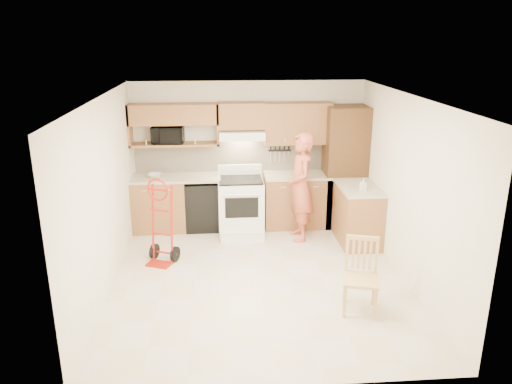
{
  "coord_description": "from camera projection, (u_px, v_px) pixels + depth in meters",
  "views": [
    {
      "loc": [
        -0.52,
        -6.17,
        3.26
      ],
      "look_at": [
        0.0,
        0.5,
        1.1
      ],
      "focal_mm": 34.66,
      "sensor_mm": 36.0,
      "label": 1
    }
  ],
  "objects": [
    {
      "name": "wall_right",
      "position": [
        407.0,
        189.0,
        6.66
      ],
      "size": [
        0.02,
        4.5,
        2.5
      ],
      "primitive_type": "cube",
      "color": "white",
      "rests_on": "ground"
    },
    {
      "name": "wall_front",
      "position": [
        280.0,
        271.0,
        4.37
      ],
      "size": [
        4.0,
        0.02,
        2.5
      ],
      "primitive_type": "cube",
      "color": "white",
      "rests_on": "ground"
    },
    {
      "name": "countertop_left",
      "position": [
        176.0,
        178.0,
        8.37
      ],
      "size": [
        1.5,
        0.63,
        0.04
      ],
      "primitive_type": "cube",
      "color": "#C3B698",
      "rests_on": "lower_cab_left"
    },
    {
      "name": "microwave",
      "position": [
        168.0,
        135.0,
        8.27
      ],
      "size": [
        0.54,
        0.38,
        0.29
      ],
      "primitive_type": "imported",
      "rotation": [
        0.0,
        0.0,
        -0.06
      ],
      "color": "black",
      "rests_on": "upper_shelf_mw"
    },
    {
      "name": "upper_cab_left",
      "position": [
        173.0,
        114.0,
        8.18
      ],
      "size": [
        1.5,
        0.33,
        0.34
      ],
      "primitive_type": "cube",
      "color": "#9F623C",
      "rests_on": "wall_back"
    },
    {
      "name": "soap_bottle",
      "position": [
        363.0,
        184.0,
        7.62
      ],
      "size": [
        0.1,
        0.1,
        0.19
      ],
      "primitive_type": "imported",
      "rotation": [
        0.0,
        0.0,
        0.18
      ],
      "color": "white",
      "rests_on": "countertop_return"
    },
    {
      "name": "countertop_right",
      "position": [
        297.0,
        175.0,
        8.53
      ],
      "size": [
        1.14,
        0.63,
        0.04
      ],
      "primitive_type": "cube",
      "color": "#C3B698",
      "rests_on": "lower_cab_right"
    },
    {
      "name": "wall_back",
      "position": [
        248.0,
        153.0,
        8.66
      ],
      "size": [
        4.0,
        0.02,
        2.5
      ],
      "primitive_type": "cube",
      "color": "white",
      "rests_on": "ground"
    },
    {
      "name": "upper_shelf_mw",
      "position": [
        175.0,
        144.0,
        8.33
      ],
      "size": [
        1.5,
        0.33,
        0.04
      ],
      "primitive_type": "cube",
      "color": "#9F623C",
      "rests_on": "wall_back"
    },
    {
      "name": "range_hood",
      "position": [
        242.0,
        135.0,
        8.3
      ],
      "size": [
        0.76,
        0.46,
        0.14
      ],
      "primitive_type": "cube",
      "color": "white",
      "rests_on": "wall_back"
    },
    {
      "name": "range",
      "position": [
        241.0,
        202.0,
        8.29
      ],
      "size": [
        0.75,
        0.99,
        1.11
      ],
      "primitive_type": null,
      "color": "white",
      "rests_on": "ground"
    },
    {
      "name": "cab_return_right",
      "position": [
        358.0,
        215.0,
        7.98
      ],
      "size": [
        0.6,
        1.0,
        0.9
      ],
      "primitive_type": "cube",
      "color": "#9F623C",
      "rests_on": "ground"
    },
    {
      "name": "bowl",
      "position": [
        155.0,
        175.0,
        8.33
      ],
      "size": [
        0.24,
        0.24,
        0.06
      ],
      "primitive_type": "imported",
      "rotation": [
        0.0,
        0.0,
        -0.02
      ],
      "color": "white",
      "rests_on": "countertop_left"
    },
    {
      "name": "lower_cab_right",
      "position": [
        297.0,
        201.0,
        8.67
      ],
      "size": [
        1.14,
        0.6,
        0.9
      ],
      "primitive_type": "cube",
      "color": "#9F623C",
      "rests_on": "ground"
    },
    {
      "name": "person",
      "position": [
        300.0,
        187.0,
        7.96
      ],
      "size": [
        0.47,
        0.68,
        1.78
      ],
      "primitive_type": "imported",
      "rotation": [
        0.0,
        0.0,
        -1.51
      ],
      "color": "#BE543B",
      "rests_on": "ground"
    },
    {
      "name": "ceiling",
      "position": [
        259.0,
        96.0,
        6.13
      ],
      "size": [
        4.0,
        4.5,
        0.02
      ],
      "primitive_type": "cube",
      "color": "white",
      "rests_on": "ground"
    },
    {
      "name": "wall_left",
      "position": [
        104.0,
        197.0,
        6.36
      ],
      "size": [
        0.02,
        4.5,
        2.5
      ],
      "primitive_type": "cube",
      "color": "white",
      "rests_on": "ground"
    },
    {
      "name": "pantry_tall",
      "position": [
        344.0,
        167.0,
        8.55
      ],
      "size": [
        0.7,
        0.6,
        2.1
      ],
      "primitive_type": "cube",
      "color": "#4C321A",
      "rests_on": "ground"
    },
    {
      "name": "lower_cab_left",
      "position": [
        160.0,
        204.0,
        8.49
      ],
      "size": [
        0.9,
        0.6,
        0.9
      ],
      "primitive_type": "cube",
      "color": "#9F623C",
      "rests_on": "ground"
    },
    {
      "name": "knife_strip",
      "position": [
        280.0,
        154.0,
        8.65
      ],
      "size": [
        0.4,
        0.05,
        0.29
      ],
      "primitive_type": null,
      "color": "black",
      "rests_on": "backsplash"
    },
    {
      "name": "upper_cab_center",
      "position": [
        241.0,
        116.0,
        8.27
      ],
      "size": [
        0.76,
        0.33,
        0.44
      ],
      "primitive_type": "cube",
      "color": "#9F623C",
      "rests_on": "wall_back"
    },
    {
      "name": "dining_chair",
      "position": [
        361.0,
        277.0,
        5.94
      ],
      "size": [
        0.51,
        0.54,
        0.92
      ],
      "primitive_type": null,
      "rotation": [
        0.0,
        0.0,
        -0.25
      ],
      "color": "tan",
      "rests_on": "ground"
    },
    {
      "name": "dishwasher",
      "position": [
        204.0,
        205.0,
        8.56
      ],
      "size": [
        0.6,
        0.6,
        0.85
      ],
      "primitive_type": "cube",
      "color": "black",
      "rests_on": "ground"
    },
    {
      "name": "backsplash",
      "position": [
        248.0,
        156.0,
        8.65
      ],
      "size": [
        3.92,
        0.03,
        0.55
      ],
      "primitive_type": "cube",
      "color": "beige",
      "rests_on": "wall_back"
    },
    {
      "name": "countertop_return",
      "position": [
        359.0,
        188.0,
        7.83
      ],
      "size": [
        0.63,
        1.0,
        0.04
      ],
      "primitive_type": "cube",
      "color": "#C3B698",
      "rests_on": "cab_return_right"
    },
    {
      "name": "floor",
      "position": [
        259.0,
        278.0,
        6.9
      ],
      "size": [
        4.0,
        4.5,
        0.02
      ],
      "primitive_type": "cube",
      "color": "beige",
      "rests_on": "ground"
    },
    {
      "name": "upper_cab_right",
      "position": [
        297.0,
        123.0,
        8.39
      ],
      "size": [
        1.14,
        0.33,
        0.7
      ],
      "primitive_type": "cube",
      "color": "#9F623C",
      "rests_on": "wall_back"
    },
    {
      "name": "hand_truck",
      "position": [
        160.0,
        226.0,
        7.18
      ],
      "size": [
        0.59,
        0.57,
        1.17
      ],
      "primitive_type": null,
      "rotation": [
        0.0,
        0.0,
        -0.39
      ],
      "color": "#B12010",
      "rests_on": "ground"
    }
  ]
}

